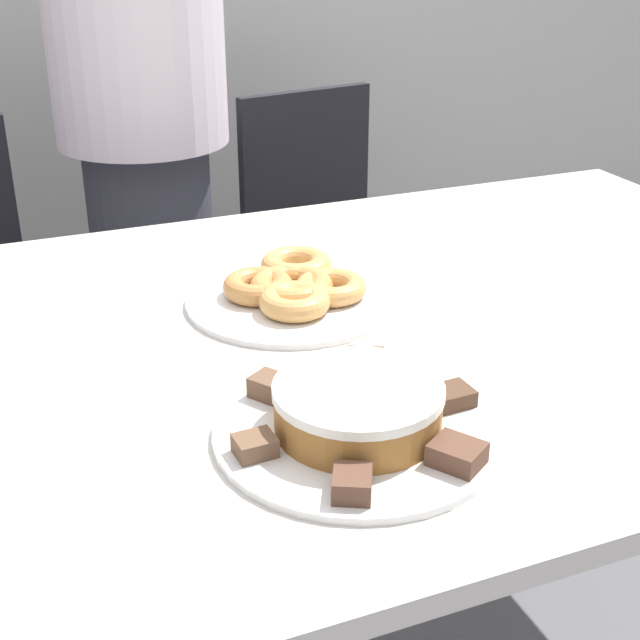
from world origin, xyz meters
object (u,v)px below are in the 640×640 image
object	(u,v)px
office_chair_right	(334,272)
frosted_cake	(358,407)
person_standing	(143,121)
plate_cake	(357,431)
plate_donuts	(292,300)

from	to	relation	value
office_chair_right	frosted_cake	size ratio (longest dim) A/B	4.48
person_standing	office_chair_right	distance (m)	0.67
plate_cake	office_chair_right	bearing A→B (deg)	68.07
person_standing	plate_donuts	world-z (taller)	person_standing
person_standing	plate_donuts	distance (m)	0.89
plate_cake	frosted_cake	distance (m)	0.03
plate_cake	frosted_cake	bearing A→B (deg)	0.00
plate_donuts	frosted_cake	world-z (taller)	frosted_cake
office_chair_right	plate_cake	bearing A→B (deg)	-121.99
office_chair_right	frosted_cake	bearing A→B (deg)	-121.99
office_chair_right	plate_cake	xyz separation A→B (m)	(-0.51, -1.27, 0.36)
plate_donuts	frosted_cake	size ratio (longest dim) A/B	1.65
frosted_cake	plate_cake	bearing A→B (deg)	180.00
person_standing	office_chair_right	xyz separation A→B (m)	(0.49, -0.00, -0.46)
frosted_cake	office_chair_right	bearing A→B (deg)	68.07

